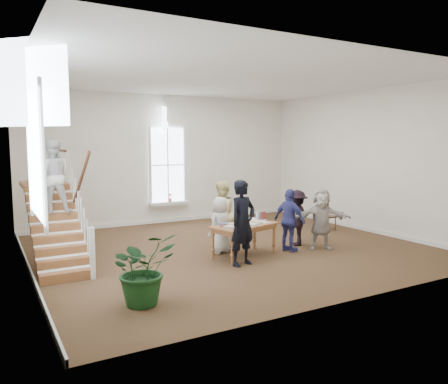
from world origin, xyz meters
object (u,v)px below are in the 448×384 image
woman_cluster_a (290,220)px  side_chair (326,214)px  elderly_woman (221,225)px  floor_plant (143,269)px  woman_cluster_b (297,218)px  woman_cluster_c (321,219)px  library_table (244,228)px  police_officer (243,223)px  person_yellow (221,214)px

woman_cluster_a → side_chair: bearing=-72.4°
side_chair → woman_cluster_a: bearing=-153.7°
elderly_woman → woman_cluster_a: bearing=137.9°
floor_plant → side_chair: floor_plant is taller
woman_cluster_b → woman_cluster_c: size_ratio=0.94×
library_table → police_officer: bearing=-140.3°
library_table → side_chair: 4.40m
woman_cluster_b → side_chair: 2.56m
side_chair → woman_cluster_b: bearing=-155.4°
library_table → police_officer: 0.84m
police_officer → person_yellow: police_officer is taller
library_table → woman_cluster_b: size_ratio=1.23×
library_table → woman_cluster_c: (2.19, -0.35, 0.09)m
police_officer → elderly_woman: police_officer is taller
police_officer → woman_cluster_b: size_ratio=1.29×
library_table → person_yellow: (-0.06, 1.10, 0.18)m
library_table → side_chair: (4.11, 1.56, -0.19)m
woman_cluster_a → woman_cluster_c: size_ratio=1.00×
person_yellow → library_table: bearing=54.2°
woman_cluster_b → woman_cluster_c: bearing=56.0°
floor_plant → woman_cluster_a: bearing=21.2°
side_chair → woman_cluster_c: bearing=-140.1°
person_yellow → floor_plant: person_yellow is taller
woman_cluster_a → person_yellow: bearing=33.8°
floor_plant → side_chair: size_ratio=1.34×
library_table → woman_cluster_a: 1.31m
police_officer → woman_cluster_b: 2.55m
police_officer → elderly_woman: 1.28m
woman_cluster_c → elderly_woman: bearing=-172.9°
library_table → woman_cluster_b: woman_cluster_b is taller
woman_cluster_a → floor_plant: (-4.58, -1.78, -0.18)m
side_chair → floor_plant: bearing=-159.7°
library_table → woman_cluster_a: bearing=-21.9°
woman_cluster_c → side_chair: bearing=72.2°
elderly_woman → floor_plant: elderly_woman is taller
person_yellow → floor_plant: 4.43m
police_officer → woman_cluster_a: bearing=1.7°
side_chair → person_yellow: bearing=-178.6°
floor_plant → woman_cluster_c: bearing=16.1°
person_yellow → woman_cluster_c: person_yellow is taller
floor_plant → library_table: bearing=30.4°
elderly_woman → side_chair: elderly_woman is taller
woman_cluster_b → floor_plant: bearing=-35.5°
woman_cluster_c → floor_plant: (-5.48, -1.58, -0.18)m
police_officer → floor_plant: bearing=-170.3°
woman_cluster_c → side_chair: 2.72m
woman_cluster_b → floor_plant: woman_cluster_b is taller
woman_cluster_c → woman_cluster_a: bearing=-165.1°
police_officer → floor_plant: size_ratio=1.55×
elderly_woman → side_chair: size_ratio=1.52×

